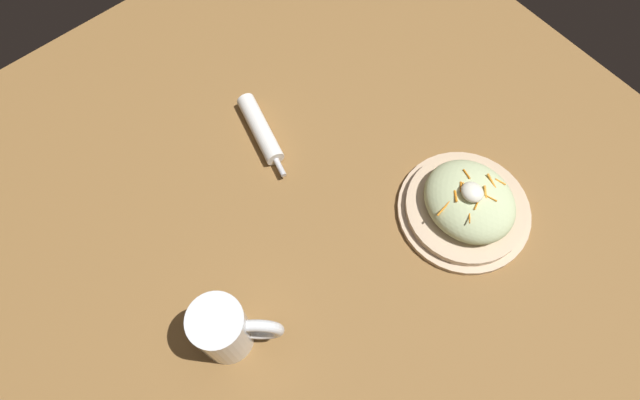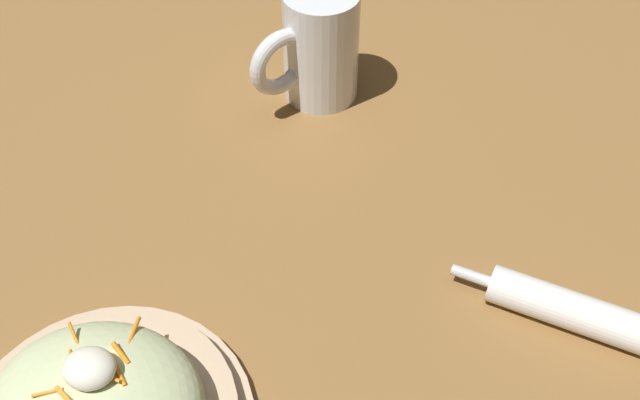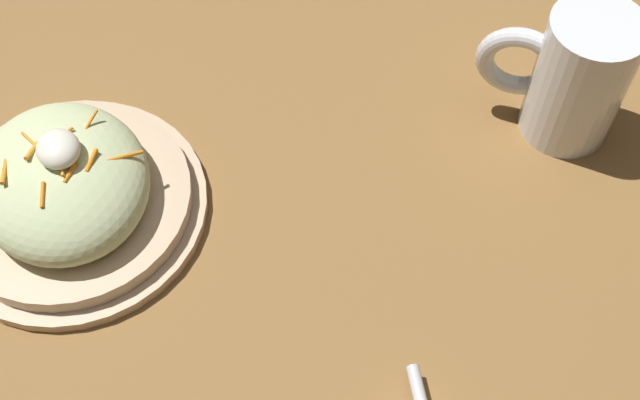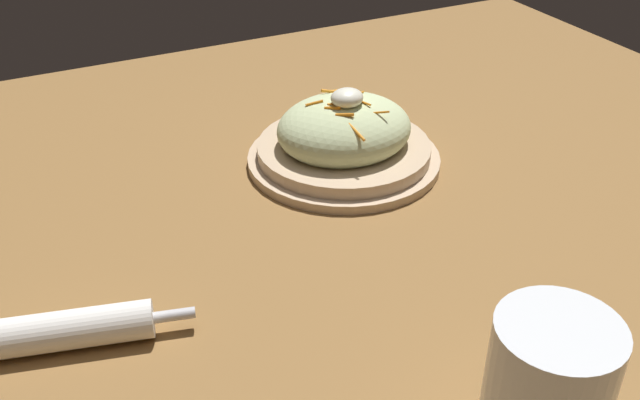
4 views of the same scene
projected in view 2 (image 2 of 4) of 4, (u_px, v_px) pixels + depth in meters
ground_plane at (303, 212)px, 0.79m from camera, size 1.43×1.43×0.00m
beer_mug at (318, 51)px, 0.87m from camera, size 0.11×0.12×0.13m
napkin_roll at (571, 310)px, 0.68m from camera, size 0.18×0.07×0.03m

